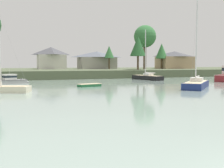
% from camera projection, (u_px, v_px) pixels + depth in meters
% --- Properties ---
extents(far_shore_bank, '(188.17, 46.95, 2.03)m').
position_uv_depth(far_shore_bank, '(43.00, 72.00, 84.11)').
color(far_shore_bank, '#4C563D').
rests_on(far_shore_bank, ground).
extents(dinghy_green, '(4.14, 2.61, 0.63)m').
position_uv_depth(dinghy_green, '(89.00, 86.00, 44.31)').
color(dinghy_green, '#236B3D').
rests_on(dinghy_green, ground).
extents(sailboat_navy, '(8.93, 8.90, 14.21)m').
position_uv_depth(sailboat_navy, '(196.00, 86.00, 41.78)').
color(sailboat_navy, navy).
rests_on(sailboat_navy, ground).
extents(cruiser_grey, '(6.94, 4.04, 3.45)m').
position_uv_depth(cruiser_grey, '(13.00, 82.00, 50.30)').
color(cruiser_grey, gray).
rests_on(cruiser_grey, ground).
extents(sailboat_black, '(4.01, 9.24, 12.25)m').
position_uv_depth(sailboat_black, '(147.00, 79.00, 62.87)').
color(sailboat_black, black).
rests_on(sailboat_black, ground).
extents(shore_tree_inland_a, '(3.99, 3.99, 8.21)m').
position_uv_depth(shore_tree_inland_a, '(162.00, 51.00, 87.88)').
color(shore_tree_inland_a, brown).
rests_on(shore_tree_inland_a, far_shore_bank).
extents(shore_tree_left_mid, '(4.52, 4.52, 9.34)m').
position_uv_depth(shore_tree_left_mid, '(138.00, 46.00, 75.41)').
color(shore_tree_left_mid, brown).
rests_on(shore_tree_left_mid, far_shore_bank).
extents(shore_tree_center_left, '(3.08, 3.08, 7.17)m').
position_uv_depth(shore_tree_center_left, '(109.00, 52.00, 83.70)').
color(shore_tree_center_left, brown).
rests_on(shore_tree_center_left, far_shore_bank).
extents(shore_tree_right, '(6.74, 6.74, 13.31)m').
position_uv_depth(shore_tree_right, '(145.00, 37.00, 82.25)').
color(shore_tree_right, brown).
rests_on(shore_tree_right, far_shore_bank).
extents(cottage_near_water, '(8.88, 10.08, 6.94)m').
position_uv_depth(cottage_near_water, '(51.00, 58.00, 86.52)').
color(cottage_near_water, silver).
rests_on(cottage_near_water, far_shore_bank).
extents(cottage_behind_trees, '(12.06, 7.88, 5.83)m').
position_uv_depth(cottage_behind_trees, '(175.00, 60.00, 91.64)').
color(cottage_behind_trees, tan).
rests_on(cottage_behind_trees, far_shore_bank).
extents(cottage_hillside, '(12.34, 7.99, 5.62)m').
position_uv_depth(cottage_hillside, '(97.00, 60.00, 87.78)').
color(cottage_hillside, '#9E998E').
rests_on(cottage_hillside, far_shore_bank).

